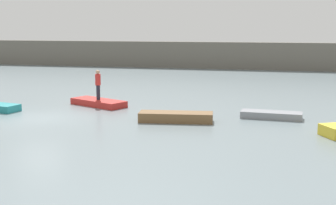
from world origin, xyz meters
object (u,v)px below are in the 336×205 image
Objects in this scene: rowboat_brown at (176,117)px; rowboat_grey at (271,115)px; rowboat_red at (98,103)px; person_red_shirt at (98,83)px.

rowboat_brown reaches higher than rowboat_grey.
rowboat_red is 0.98× the size of rowboat_brown.
rowboat_red is 10.06m from rowboat_grey.
person_red_shirt is at bearing 140.61° from rowboat_brown.
rowboat_red is at bearing 90.00° from person_red_shirt.
person_red_shirt reaches higher than rowboat_grey.
rowboat_grey is 10.13m from person_red_shirt.
person_red_shirt reaches higher than rowboat_red.
rowboat_brown is 2.07× the size of person_red_shirt.
rowboat_grey is (9.95, -1.46, -0.01)m from rowboat_red.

